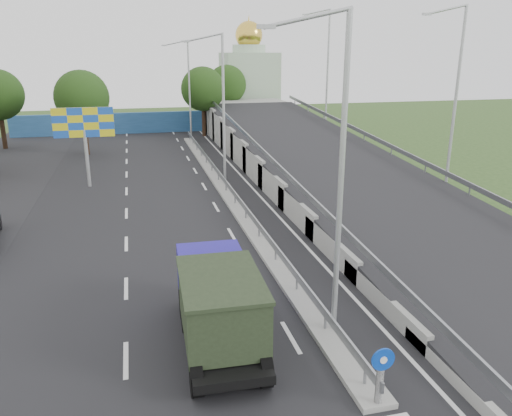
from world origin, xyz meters
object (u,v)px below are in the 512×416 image
object	(u,v)px
lamp_post_near	(336,164)
billboard	(84,127)
lamp_post_far	(187,85)
church	(249,81)
sign_bollard	(381,375)
lamp_post_mid	(221,102)
dump_truck	(218,302)

from	to	relation	value
lamp_post_near	billboard	bearing A→B (deg)	112.49
lamp_post_near	billboard	xyz separation A→B (m)	(-9.11, 22.00, -1.62)
lamp_post_near	lamp_post_far	world-z (taller)	same
church	sign_bollard	bearing A→B (deg)	-99.81
sign_bollard	lamp_post_mid	distance (m)	24.30
lamp_post_mid	billboard	world-z (taller)	lamp_post_mid
lamp_post_near	church	distance (m)	54.90
lamp_post_near	lamp_post_far	size ratio (longest dim) A/B	1.00
church	dump_truck	bearing A→B (deg)	-104.16
sign_bollard	billboard	distance (m)	27.53
lamp_post_near	billboard	world-z (taller)	lamp_post_near
church	dump_truck	distance (m)	55.52
church	lamp_post_far	bearing A→B (deg)	-125.24
sign_bollard	billboard	size ratio (longest dim) A/B	0.30
sign_bollard	church	world-z (taller)	church
lamp_post_far	church	xyz separation A→B (m)	(9.89, 14.00, -0.50)
dump_truck	billboard	bearing A→B (deg)	105.90
lamp_post_mid	church	size ratio (longest dim) A/B	0.73
lamp_post_far	dump_truck	distance (m)	40.11
sign_bollard	lamp_post_near	xyz separation A→B (m)	(0.11, 3.83, 4.77)
billboard	lamp_post_far	bearing A→B (deg)	63.16
lamp_post_mid	lamp_post_far	world-z (taller)	same
sign_bollard	lamp_post_mid	xyz separation A→B (m)	(0.11, 23.83, 4.77)
lamp_post_mid	dump_truck	world-z (taller)	lamp_post_mid
lamp_post_far	dump_truck	size ratio (longest dim) A/B	1.62
lamp_post_far	billboard	xyz separation A→B (m)	(-9.11, -18.00, -1.62)
sign_bollard	lamp_post_near	world-z (taller)	lamp_post_near
sign_bollard	dump_truck	world-z (taller)	dump_truck
church	billboard	bearing A→B (deg)	-120.70
church	billboard	distance (m)	37.23
church	lamp_post_mid	bearing A→B (deg)	-106.22
lamp_post_far	billboard	size ratio (longest dim) A/B	1.83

